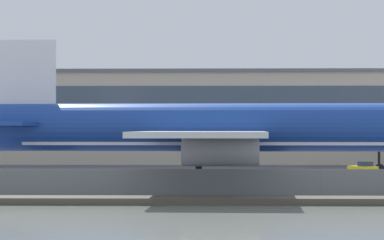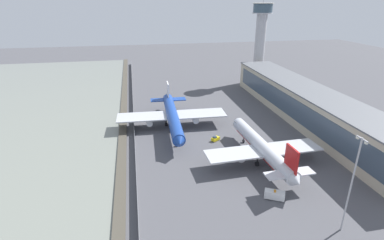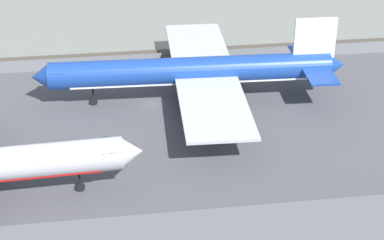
# 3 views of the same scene
# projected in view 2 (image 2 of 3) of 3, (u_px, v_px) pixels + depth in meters

# --- Properties ---
(ground_plane) EXTENTS (500.00, 500.00, 0.00)m
(ground_plane) POSITION_uv_depth(u_px,v_px,m) (177.00, 135.00, 115.88)
(ground_plane) COLOR #4C4C51
(shoreline_seawall) EXTENTS (320.00, 3.00, 0.50)m
(shoreline_seawall) POSITION_uv_depth(u_px,v_px,m) (123.00, 139.00, 112.10)
(shoreline_seawall) COLOR #474238
(shoreline_seawall) RESTS_ON ground
(perimeter_fence) EXTENTS (280.00, 0.10, 2.29)m
(perimeter_fence) POSITION_uv_depth(u_px,v_px,m) (135.00, 135.00, 112.57)
(perimeter_fence) COLOR slate
(perimeter_fence) RESTS_ON ground
(cargo_jet_blue) EXTENTS (51.24, 44.29, 13.80)m
(cargo_jet_blue) POSITION_uv_depth(u_px,v_px,m) (172.00, 116.00, 120.32)
(cargo_jet_blue) COLOR #193D93
(cargo_jet_blue) RESTS_ON ground
(passenger_jet_silver) EXTENTS (44.06, 37.54, 13.32)m
(passenger_jet_silver) POSITION_uv_depth(u_px,v_px,m) (262.00, 147.00, 94.92)
(passenger_jet_silver) COLOR silver
(passenger_jet_silver) RESTS_ON ground
(baggage_tug) EXTENTS (3.12, 3.55, 1.80)m
(baggage_tug) POSITION_uv_depth(u_px,v_px,m) (215.00, 139.00, 110.72)
(baggage_tug) COLOR yellow
(baggage_tug) RESTS_ON ground
(ops_van) EXTENTS (4.33, 5.57, 2.48)m
(ops_van) POSITION_uv_depth(u_px,v_px,m) (275.00, 195.00, 78.28)
(ops_van) COLOR white
(ops_van) RESTS_ON ground
(control_tower) EXTENTS (12.34, 12.34, 49.13)m
(control_tower) POSITION_uv_depth(u_px,v_px,m) (261.00, 36.00, 179.92)
(control_tower) COLOR #ADADB2
(control_tower) RESTS_ON ground
(terminal_building) EXTENTS (117.41, 17.94, 14.15)m
(terminal_building) POSITION_uv_depth(u_px,v_px,m) (307.00, 105.00, 127.23)
(terminal_building) COLOR #BCB299
(terminal_building) RESTS_ON ground
(apron_light_mast_apron_west) EXTENTS (3.20, 0.40, 23.21)m
(apron_light_mast_apron_west) POSITION_uv_depth(u_px,v_px,m) (352.00, 182.00, 63.40)
(apron_light_mast_apron_west) COLOR #A8A8AD
(apron_light_mast_apron_west) RESTS_ON ground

